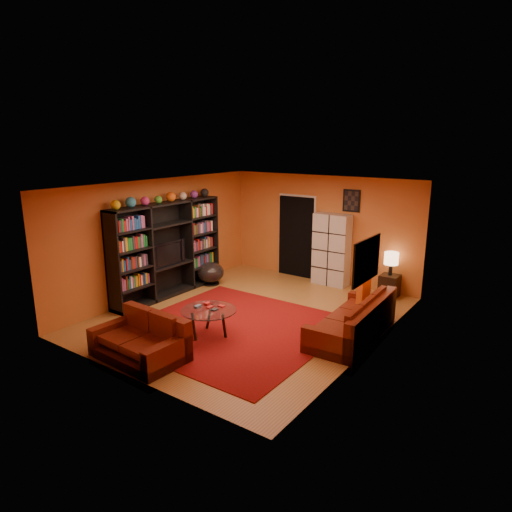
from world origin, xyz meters
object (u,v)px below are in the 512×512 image
Objects in this scene: bowl_chair at (210,273)px; side_table at (389,286)px; entertainment_unit at (167,249)px; storage_cabinet at (331,250)px; loveseat at (143,340)px; coffee_table at (209,312)px; table_lamp at (391,259)px; sofa at (357,322)px; tv at (166,253)px.

bowl_chair is 1.32× the size of side_table.
entertainment_unit reaches higher than storage_cabinet.
coffee_table is at bearing -13.25° from loveseat.
loveseat is 1.57× the size of coffee_table.
loveseat is at bearing -97.29° from storage_cabinet.
table_lamp is at bearing -1.01° from storage_cabinet.
entertainment_unit is 3.04× the size of coffee_table.
sofa is 2.55m from table_lamp.
sofa is 1.31× the size of storage_cabinet.
storage_cabinet is 3.46× the size of side_table.
bowl_chair is (0.27, 1.11, -0.76)m from entertainment_unit.
side_table is at bearing 33.63° from entertainment_unit.
tv is at bearing -145.18° from side_table.
table_lamp is at bearing 93.80° from sofa.
coffee_table is (-2.17, -1.49, 0.17)m from sofa.
entertainment_unit is 3.17m from loveseat.
bowl_chair is at bearing 166.11° from sofa.
storage_cabinet is at bearing 35.35° from bowl_chair.
loveseat is at bearing -113.36° from side_table.
coffee_table is 3.04m from bowl_chair.
tv reaches higher than side_table.
tv is at bearing -177.67° from sofa.
sofa is at bearing -83.55° from side_table.
bowl_chair is (-1.63, 3.53, 0.01)m from loveseat.
entertainment_unit is 4.49m from sofa.
table_lamp reaches higher than side_table.
side_table is at bearing -1.01° from storage_cabinet.
storage_cabinet reaches higher than side_table.
sofa is 1.46× the size of loveseat.
sofa reaches higher than side_table.
bowl_chair reaches higher than side_table.
table_lamp is (1.48, -0.05, 0.01)m from storage_cabinet.
bowl_chair is (0.23, 1.20, -0.70)m from tv.
entertainment_unit reaches higher than coffee_table.
bowl_chair is 1.27× the size of table_lamp.
bowl_chair is 4.19m from side_table.
tv reaches higher than loveseat.
entertainment_unit is 4.54× the size of bowl_chair.
side_table is (2.23, 5.17, -0.03)m from loveseat.
loveseat is 5.66m from table_lamp.
tv is 0.41× the size of sofa.
coffee_table is at bearing -115.58° from side_table.
side_table is (1.89, 3.95, -0.20)m from coffee_table.
sofa and loveseat have the same top height.
tv reaches higher than sofa.
sofa is 2.48m from side_table.
table_lamp reaches higher than bowl_chair.
coffee_table is 0.57× the size of storage_cabinet.
tv reaches higher than coffee_table.
side_table is at bearing 0.00° from table_lamp.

